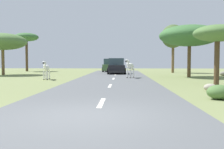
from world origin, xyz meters
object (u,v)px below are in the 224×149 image
(car_0, at_px, (111,66))
(zebra_1, at_px, (46,68))
(zebra_0, at_px, (130,66))
(rock_3, at_px, (224,74))
(tree_0, at_px, (3,42))
(bush_1, at_px, (219,92))
(tree_6, at_px, (217,34))
(tree_4, at_px, (173,37))
(tree_5, at_px, (26,38))
(rock_2, at_px, (210,87))
(tree_2, at_px, (189,36))
(car_1, at_px, (116,67))

(car_0, bearing_deg, zebra_1, -103.20)
(zebra_0, xyz_separation_m, rock_3, (9.44, 4.22, -0.80))
(zebra_0, relative_size, rock_3, 2.16)
(tree_0, relative_size, bush_1, 5.34)
(tree_6, bearing_deg, bush_1, -108.86)
(tree_4, bearing_deg, bush_1, -96.62)
(zebra_1, bearing_deg, tree_5, -67.61)
(zebra_1, distance_m, rock_2, 12.69)
(rock_3, bearing_deg, tree_5, 156.31)
(tree_4, relative_size, rock_3, 8.02)
(zebra_0, height_order, rock_2, zebra_0)
(zebra_0, bearing_deg, tree_2, -135.57)
(car_0, height_order, tree_6, tree_6)
(tree_2, bearing_deg, tree_0, 171.26)
(tree_2, height_order, tree_6, tree_2)
(car_1, height_order, tree_6, tree_6)
(car_1, bearing_deg, rock_3, 161.12)
(zebra_1, xyz_separation_m, car_1, (5.31, 9.14, -0.06))
(tree_4, xyz_separation_m, tree_6, (-0.60, -16.68, -1.43))
(tree_6, bearing_deg, car_1, 115.73)
(zebra_0, bearing_deg, tree_0, 3.40)
(rock_3, bearing_deg, tree_2, -151.40)
(rock_2, bearing_deg, zebra_1, 144.27)
(tree_0, xyz_separation_m, tree_4, (18.92, 5.84, 1.02))
(tree_0, distance_m, tree_6, 21.30)
(tree_4, height_order, bush_1, tree_4)
(zebra_1, relative_size, rock_3, 2.16)
(car_1, height_order, tree_0, tree_0)
(tree_6, height_order, rock_2, tree_6)
(zebra_0, distance_m, tree_4, 12.67)
(bush_1, bearing_deg, tree_2, 80.17)
(tree_6, bearing_deg, rock_2, -114.28)
(car_1, relative_size, tree_5, 0.80)
(car_1, height_order, tree_4, tree_4)
(tree_5, bearing_deg, bush_1, -56.73)
(car_0, distance_m, tree_4, 9.04)
(tree_0, distance_m, rock_3, 22.93)
(bush_1, bearing_deg, rock_3, 68.33)
(car_0, relative_size, tree_6, 1.22)
(tree_5, relative_size, bush_1, 5.86)
(tree_2, distance_m, tree_6, 8.01)
(tree_0, bearing_deg, zebra_1, -45.27)
(tree_0, xyz_separation_m, tree_2, (18.70, -2.87, 0.26))
(tree_2, height_order, tree_5, tree_5)
(zebra_1, distance_m, tree_4, 17.92)
(car_0, bearing_deg, bush_1, -74.81)
(rock_2, bearing_deg, zebra_0, 111.69)
(tree_5, bearing_deg, car_0, -6.79)
(tree_2, height_order, bush_1, tree_2)
(tree_2, xyz_separation_m, rock_2, (-1.83, -11.18, -3.58))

